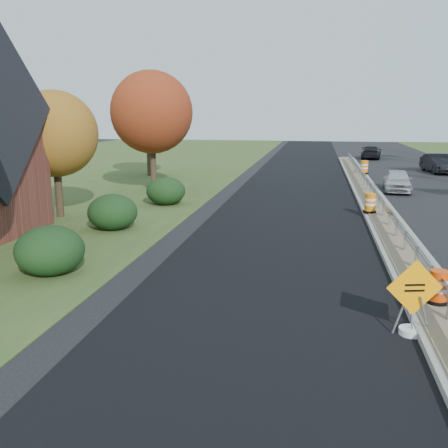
% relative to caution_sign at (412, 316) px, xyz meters
% --- Properties ---
extents(ground, '(140.00, 140.00, 0.00)m').
position_rel_caution_sign_xyz_m(ground, '(0.90, 8.50, -0.44)').
color(ground, black).
rests_on(ground, ground).
extents(milled_overlay, '(7.20, 120.00, 0.01)m').
position_rel_caution_sign_xyz_m(milled_overlay, '(-3.50, 18.50, -0.44)').
color(milled_overlay, black).
rests_on(milled_overlay, ground).
extents(median, '(1.60, 55.00, 0.23)m').
position_rel_caution_sign_xyz_m(median, '(0.90, 16.50, -0.33)').
color(median, gray).
rests_on(median, ground).
extents(guardrail, '(0.10, 46.15, 0.72)m').
position_rel_caution_sign_xyz_m(guardrail, '(0.90, 17.50, 0.28)').
color(guardrail, silver).
rests_on(guardrail, median).
extents(hedge_south, '(2.09, 2.09, 1.52)m').
position_rel_caution_sign_xyz_m(hedge_south, '(-10.10, 2.50, 0.32)').
color(hedge_south, black).
rests_on(hedge_south, ground).
extents(hedge_mid, '(2.09, 2.09, 1.52)m').
position_rel_caution_sign_xyz_m(hedge_mid, '(-10.60, 8.50, 0.32)').
color(hedge_mid, black).
rests_on(hedge_mid, ground).
extents(hedge_north, '(2.09, 2.09, 1.52)m').
position_rel_caution_sign_xyz_m(hedge_north, '(-10.10, 14.50, 0.32)').
color(hedge_north, black).
rests_on(hedge_north, ground).
extents(tree_near_yellow, '(3.96, 3.96, 5.88)m').
position_rel_caution_sign_xyz_m(tree_near_yellow, '(-14.10, 10.50, 3.44)').
color(tree_near_yellow, '#473523').
rests_on(tree_near_yellow, ground).
extents(tree_near_red, '(4.95, 4.95, 7.35)m').
position_rel_caution_sign_xyz_m(tree_near_red, '(-12.10, 18.50, 4.42)').
color(tree_near_red, '#473523').
rests_on(tree_near_red, ground).
extents(tree_near_back, '(4.29, 4.29, 6.37)m').
position_rel_caution_sign_xyz_m(tree_near_back, '(-15.10, 26.50, 3.77)').
color(tree_near_back, '#473523').
rests_on(tree_near_back, ground).
extents(caution_sign, '(1.24, 0.53, 1.74)m').
position_rel_caution_sign_xyz_m(caution_sign, '(0.00, 0.00, 0.00)').
color(caution_sign, white).
rests_on(caution_sign, ground).
extents(barrel_median_near, '(0.56, 0.56, 0.83)m').
position_rel_caution_sign_xyz_m(barrel_median_near, '(0.87, 1.54, 0.18)').
color(barrel_median_near, black).
rests_on(barrel_median_near, median).
extents(barrel_median_mid, '(0.62, 0.62, 0.90)m').
position_rel_caution_sign_xyz_m(barrel_median_mid, '(0.35, 13.16, 0.22)').
color(barrel_median_mid, black).
rests_on(barrel_median_mid, median).
extents(barrel_median_far, '(0.68, 0.68, 1.00)m').
position_rel_caution_sign_xyz_m(barrel_median_far, '(1.45, 29.02, 0.27)').
color(barrel_median_far, black).
rests_on(barrel_median_far, median).
extents(barrel_shoulder_far, '(0.55, 0.55, 0.81)m').
position_rel_caution_sign_xyz_m(barrel_shoulder_far, '(8.24, 38.65, -0.06)').
color(barrel_shoulder_far, black).
rests_on(barrel_shoulder_far, ground).
extents(car_silver, '(1.96, 4.15, 1.37)m').
position_rel_caution_sign_xyz_m(car_silver, '(2.83, 21.66, 0.24)').
color(car_silver, silver).
rests_on(car_silver, ground).
extents(car_dark_mid, '(2.20, 4.88, 1.55)m').
position_rel_caution_sign_xyz_m(car_dark_mid, '(7.67, 32.71, 0.33)').
color(car_dark_mid, black).
rests_on(car_dark_mid, ground).
extents(car_dark_far, '(2.61, 5.08, 1.41)m').
position_rel_caution_sign_xyz_m(car_dark_far, '(3.54, 45.12, 0.26)').
color(car_dark_far, black).
rests_on(car_dark_far, ground).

